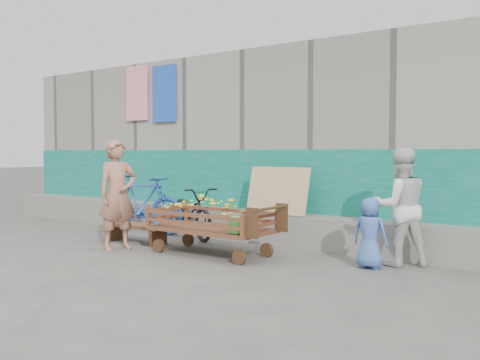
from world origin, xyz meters
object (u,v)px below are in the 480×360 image
Objects in this scene: vendor_man at (118,195)px; bench at (137,229)px; child at (370,233)px; bicycle_dark at (190,212)px; banana_cart at (209,216)px; bicycle_blue at (142,204)px; woman at (400,207)px.

bench is at bearing 37.58° from vendor_man.
bench is at bearing 2.77° from child.
banana_cart is at bearing -104.19° from bicycle_dark.
bicycle_dark is (0.13, 1.37, -0.36)m from vendor_man.
bicycle_dark is at bearing -91.04° from bicycle_blue.
bicycle_blue reaches higher than bicycle_dark.
vendor_man is 0.93× the size of bicycle_blue.
bicycle_blue reaches higher than bench.
banana_cart is 2.43m from woman.
banana_cart is at bearing 8.91° from child.
woman is 4.38m from bicycle_blue.
vendor_man is 3.46m from child.
child reaches higher than bench.
woman reaches higher than bench.
vendor_man reaches higher than child.
vendor_man is 1.42m from bicycle_dark.
banana_cart is 1.08× the size of bicycle_blue.
child is at bearing -102.93° from bicycle_blue.
banana_cart is 1.45m from bicycle_dark.
woman is at bearing -53.57° from vendor_man.
bicycle_dark reaches higher than banana_cart.
woman reaches higher than bicycle_blue.
bicycle_dark is at bearing 11.32° from vendor_man.
child is (-0.23, -0.36, -0.29)m from woman.
vendor_man is 1.84× the size of child.
woman is at bearing -67.46° from bicycle_dark.
child reaches higher than bicycle_dark.
bicycle_blue is at bearing 50.50° from vendor_man.
bicycle_dark is at bearing -11.37° from child.
bicycle_dark is 0.97m from bicycle_blue.
woman is at bearing 11.16° from bench.
vendor_man is at bearing -154.66° from bicycle_blue.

